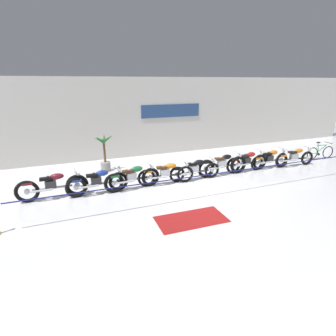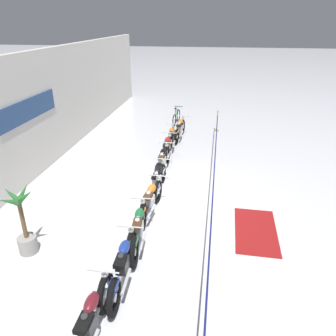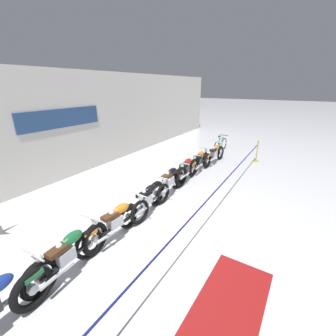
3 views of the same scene
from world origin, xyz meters
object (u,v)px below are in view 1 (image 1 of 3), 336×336
at_px(bicycle, 320,152).
at_px(motorcycle_orange_7, 270,159).
at_px(motorcycle_orange_3, 166,173).
at_px(motorcycle_orange_8, 295,157).
at_px(motorcycle_black_4, 195,170).
at_px(motorcycle_red_6, 247,162).
at_px(motorcycle_blue_1, 98,182).
at_px(potted_palm_left_of_row, 105,155).
at_px(stanchion_far_left, 177,182).
at_px(motorcycle_green_2, 133,178).
at_px(motorcycle_black_5, 223,165).
at_px(floor_banner, 191,219).
at_px(motorcycle_maroon_0, 53,186).

bearing_deg(bicycle, motorcycle_orange_7, -175.98).
bearing_deg(motorcycle_orange_3, motorcycle_orange_8, -0.34).
distance_m(motorcycle_black_4, motorcycle_red_6, 2.74).
relative_size(motorcycle_blue_1, potted_palm_left_of_row, 1.31).
bearing_deg(stanchion_far_left, motorcycle_blue_1, 143.63).
bearing_deg(motorcycle_green_2, stanchion_far_left, -58.09).
height_order(motorcycle_black_5, bicycle, motorcycle_black_5).
distance_m(motorcycle_green_2, bicycle, 10.36).
distance_m(potted_palm_left_of_row, floor_banner, 5.84).
relative_size(motorcycle_maroon_0, motorcycle_orange_7, 1.09).
distance_m(motorcycle_maroon_0, bicycle, 13.19).
bearing_deg(motorcycle_black_5, bicycle, 2.92).
xyz_separation_m(motorcycle_red_6, floor_banner, (-4.36, -3.10, -0.47)).
relative_size(motorcycle_maroon_0, motorcycle_blue_1, 1.06).
bearing_deg(motorcycle_blue_1, motorcycle_black_5, 0.84).
bearing_deg(motorcycle_black_4, motorcycle_blue_1, -179.85).
bearing_deg(motorcycle_green_2, motorcycle_black_5, 1.40).
relative_size(motorcycle_blue_1, motorcycle_black_4, 1.00).
bearing_deg(motorcycle_blue_1, potted_palm_left_of_row, 76.05).
distance_m(motorcycle_red_6, stanchion_far_left, 4.74).
xyz_separation_m(motorcycle_black_4, motorcycle_orange_7, (4.07, 0.14, -0.00)).
xyz_separation_m(motorcycle_maroon_0, motorcycle_black_4, (5.52, -0.14, -0.03)).
distance_m(motorcycle_black_4, motorcycle_black_5, 1.39).
relative_size(motorcycle_orange_8, floor_banner, 1.04).
bearing_deg(motorcycle_red_6, potted_palm_left_of_row, 158.24).
distance_m(motorcycle_orange_3, motorcycle_black_5, 2.70).
bearing_deg(motorcycle_orange_8, motorcycle_blue_1, 179.63).
height_order(motorcycle_orange_3, potted_palm_left_of_row, potted_palm_left_of_row).
relative_size(motorcycle_red_6, floor_banner, 1.04).
bearing_deg(motorcycle_maroon_0, motorcycle_black_5, -0.56).
height_order(motorcycle_maroon_0, motorcycle_orange_7, motorcycle_maroon_0).
xyz_separation_m(motorcycle_black_5, stanchion_far_left, (-2.99, -1.84, 0.28)).
bearing_deg(motorcycle_maroon_0, motorcycle_orange_8, -1.09).
distance_m(stanchion_far_left, floor_banner, 1.42).
relative_size(motorcycle_blue_1, motorcycle_orange_7, 1.02).
bearing_deg(motorcycle_black_4, motorcycle_orange_7, 1.91).
bearing_deg(motorcycle_blue_1, motorcycle_maroon_0, 174.52).
bearing_deg(motorcycle_black_5, motorcycle_black_4, -177.17).
bearing_deg(motorcycle_orange_8, motorcycle_black_4, 179.24).
height_order(motorcycle_maroon_0, motorcycle_orange_3, motorcycle_maroon_0).
bearing_deg(floor_banner, potted_palm_left_of_row, 108.65).
height_order(motorcycle_black_4, bicycle, bicycle).
bearing_deg(motorcycle_maroon_0, motorcycle_orange_7, -0.00).
bearing_deg(potted_palm_left_of_row, motorcycle_red_6, -21.76).
height_order(motorcycle_blue_1, motorcycle_black_4, motorcycle_blue_1).
bearing_deg(stanchion_far_left, motorcycle_black_4, 47.95).
height_order(motorcycle_red_6, potted_palm_left_of_row, potted_palm_left_of_row).
distance_m(motorcycle_green_2, motorcycle_black_4, 2.68).
xyz_separation_m(motorcycle_green_2, floor_banner, (1.06, -2.94, -0.47)).
height_order(potted_palm_left_of_row, floor_banner, potted_palm_left_of_row).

